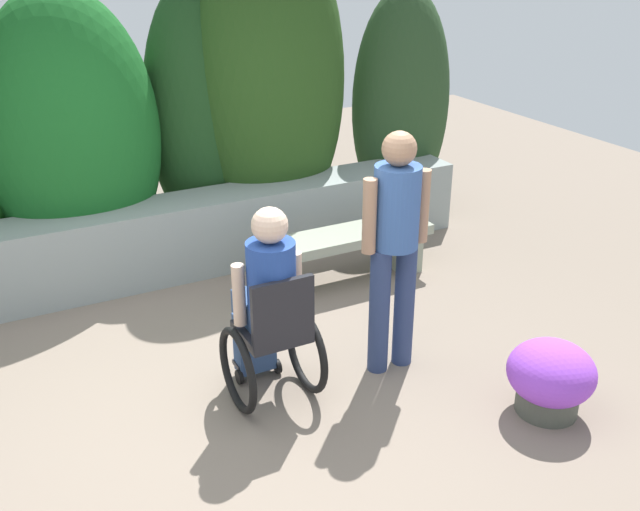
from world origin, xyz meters
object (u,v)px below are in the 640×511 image
Objects in this scene: stone_bench at (343,249)px; person_standing_companion at (395,238)px; person_in_wheelchair at (269,311)px; flower_pot_terracotta_by_wall at (550,378)px.

person_standing_companion is (-0.35, -1.30, 0.67)m from stone_bench.
stone_bench is 1.50m from person_standing_companion.
person_standing_companion is at bearing -2.96° from person_in_wheelchair.
person_in_wheelchair is at bearing 146.97° from flower_pot_terracotta_by_wall.
person_standing_companion is at bearing 123.66° from flower_pot_terracotta_by_wall.
flower_pot_terracotta_by_wall is at bearing -85.32° from stone_bench.
stone_bench is at bearing 96.51° from flower_pot_terracotta_by_wall.
person_in_wheelchair is 0.94m from person_standing_companion.
stone_bench is at bearing 46.20° from person_in_wheelchair.
person_in_wheelchair is at bearing -136.47° from stone_bench.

